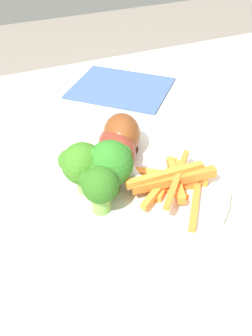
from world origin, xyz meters
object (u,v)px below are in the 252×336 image
broccoli_floret_front (110,164)px  chicken_drumstick_far (118,150)px  dinner_plate (126,184)px  carrot_fries_pile (170,181)px  broccoli_floret_back (99,185)px  dining_table (115,237)px  broccoli_floret_middle (82,163)px  chicken_drumstick_near (122,136)px

broccoli_floret_front → chicken_drumstick_far: size_ratio=0.58×
dinner_plate → carrot_fries_pile: bearing=-38.7°
broccoli_floret_front → broccoli_floret_back: broccoli_floret_front is taller
dining_table → carrot_fries_pile: 0.16m
broccoli_floret_front → dining_table: bearing=64.1°
dinner_plate → chicken_drumstick_far: chicken_drumstick_far is taller
dinner_plate → broccoli_floret_middle: 0.07m
carrot_fries_pile → broccoli_floret_front: bearing=160.5°
broccoli_floret_middle → chicken_drumstick_far: (0.06, 0.03, -0.02)m
dinner_plate → broccoli_floret_back: bearing=-144.4°
broccoli_floret_front → broccoli_floret_middle: broccoli_floret_front is taller
broccoli_floret_front → carrot_fries_pile: size_ratio=0.48×
broccoli_floret_middle → dining_table: bearing=25.2°
dining_table → chicken_drumstick_near: (0.03, 0.03, 0.16)m
broccoli_floret_middle → broccoli_floret_back: size_ratio=1.14×
dining_table → chicken_drumstick_far: chicken_drumstick_far is taller
carrot_fries_pile → chicken_drumstick_near: size_ratio=1.15×
broccoli_floret_back → chicken_drumstick_far: 0.09m
broccoli_floret_back → carrot_fries_pile: (0.09, -0.00, -0.02)m
chicken_drumstick_far → broccoli_floret_back: bearing=-126.6°
dining_table → broccoli_floret_front: (-0.02, -0.04, 0.17)m
broccoli_floret_back → broccoli_floret_front: bearing=46.2°
broccoli_floret_front → chicken_drumstick_far: broccoli_floret_front is taller
broccoli_floret_front → broccoli_floret_middle: size_ratio=1.03×
broccoli_floret_back → chicken_drumstick_far: (0.05, 0.07, -0.02)m
dining_table → dinner_plate: size_ratio=4.11×
dinner_plate → chicken_drumstick_near: 0.07m
broccoli_floret_back → chicken_drumstick_far: size_ratio=0.49×
dining_table → chicken_drumstick_far: size_ratio=8.88×
broccoli_floret_middle → carrot_fries_pile: 0.11m
broccoli_floret_front → carrot_fries_pile: 0.08m
dinner_plate → chicken_drumstick_near: chicken_drumstick_near is taller
broccoli_floret_middle → broccoli_floret_back: (0.01, -0.04, -0.00)m
dining_table → dinner_plate: dinner_plate is taller
dinner_plate → broccoli_floret_front: broccoli_floret_front is taller
broccoli_floret_middle → carrot_fries_pile: bearing=-21.8°
dinner_plate → chicken_drumstick_near: bearing=71.5°
chicken_drumstick_near → broccoli_floret_middle: bearing=-143.4°
dinner_plate → carrot_fries_pile: (0.04, -0.03, 0.02)m
dinner_plate → broccoli_floret_middle: broccoli_floret_middle is taller
broccoli_floret_front → broccoli_floret_back: 0.03m
dining_table → chicken_drumstick_near: bearing=50.6°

